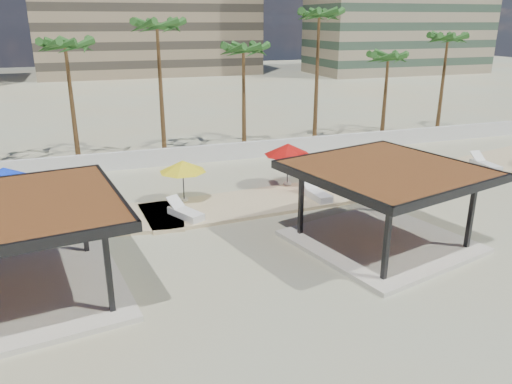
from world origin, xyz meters
The scene contains 19 objects.
ground centered at (0.00, 0.00, 0.00)m, with size 200.00×200.00×0.00m, color tan.
promenade centered at (2.00, 7.67, 0.06)m, with size 44.45×7.97×0.24m.
boundary_wall centered at (0.00, 16.00, 0.60)m, with size 56.00×0.30×1.20m, color silver.
pavilion_central centered at (3.62, 0.30, 2.13)m, with size 8.57×8.57×3.57m.
pavilion_west centered at (-10.96, 0.43, 2.16)m, with size 8.07×8.07×3.62m.
umbrella_b centered at (-3.65, 8.19, 2.11)m, with size 3.34×3.34×2.25m.
umbrella_c centered at (2.70, 8.98, 2.32)m, with size 3.41×3.41×2.49m.
umbrella_d centered at (7.66, 7.56, 2.20)m, with size 2.64×2.64×2.35m.
umbrella_f centered at (-12.14, 8.06, 2.51)m, with size 3.92×3.92×2.71m.
lounger_a centered at (-4.06, 5.85, 0.38)m, with size 1.64×2.32×0.85m.
lounger_b centered at (3.32, 6.33, 0.40)m, with size 0.96×2.43×0.90m.
lounger_c centered at (12.24, 9.25, 0.39)m, with size 0.76×2.29×0.87m.
lounger_d centered at (16.32, 7.92, 0.40)m, with size 0.94×2.45×0.91m.
palm_c centered at (-9.00, 18.10, 7.64)m, with size 3.00×3.00×8.77m.
palm_d centered at (-3.00, 18.90, 8.72)m, with size 3.00×3.00×9.92m.
palm_e centered at (3.00, 18.40, 7.18)m, with size 3.00×3.00×8.29m.
palm_f centered at (9.00, 18.60, 9.40)m, with size 3.00×3.00×10.65m.
palm_g centered at (15.00, 18.20, 6.42)m, with size 3.00×3.00×7.48m.
palm_h centered at (21.00, 18.80, 7.71)m, with size 3.00×3.00×8.84m.
Camera 1 is at (-8.18, -17.07, 9.45)m, focal length 35.00 mm.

